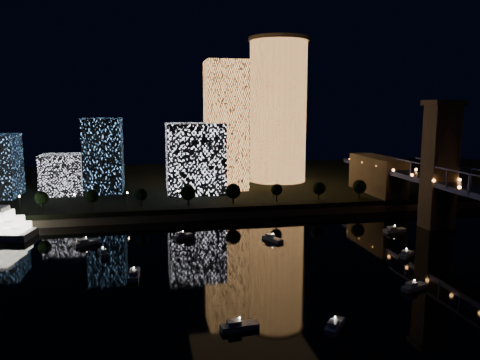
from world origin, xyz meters
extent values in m
plane|color=black|center=(0.00, 0.00, 0.00)|extent=(520.00, 520.00, 0.00)
cube|color=black|center=(0.00, 160.00, 2.50)|extent=(420.00, 160.00, 5.00)
cube|color=#6B5E4C|center=(0.00, 82.00, 1.50)|extent=(420.00, 6.00, 3.00)
cylinder|color=#FFA251|center=(26.52, 146.51, 44.18)|extent=(32.00, 32.00, 78.36)
cylinder|color=#6B5E4C|center=(26.52, 146.51, 84.36)|extent=(34.00, 34.00, 2.00)
cube|color=#FFA251|center=(-6.82, 126.77, 37.74)|extent=(20.58, 20.58, 65.49)
cube|color=white|center=(-23.73, 118.54, 22.25)|extent=(28.02, 23.71, 34.49)
cube|color=#5DA7FF|center=(-68.62, 130.90, 23.41)|extent=(18.41, 23.93, 36.81)
cube|color=white|center=(-87.93, 126.22, 14.78)|extent=(19.56, 17.78, 19.56)
cube|color=#6B5E4C|center=(65.00, 50.00, 24.00)|extent=(11.00, 9.00, 48.00)
cube|color=#6B5E4C|center=(65.00, 50.00, 49.00)|extent=(13.00, 11.00, 2.00)
cube|color=#6B5E4C|center=(65.00, 100.00, 11.50)|extent=(12.00, 40.00, 23.00)
cube|color=navy|center=(60.00, 36.00, 21.50)|extent=(0.50, 0.50, 7.00)
cube|color=navy|center=(60.00, 60.00, 21.50)|extent=(0.50, 0.50, 7.00)
sphere|color=orange|center=(59.50, 45.00, 19.80)|extent=(1.20, 1.20, 1.20)
sphere|color=orange|center=(59.50, 90.00, 19.80)|extent=(1.20, 1.20, 1.20)
cube|color=silver|center=(-7.76, -23.11, 0.60)|extent=(6.83, 7.70, 1.20)
cube|color=silver|center=(-8.49, -24.03, 1.70)|extent=(3.30, 3.42, 1.00)
sphere|color=white|center=(-7.76, -23.11, 2.60)|extent=(0.36, 0.36, 0.36)
cube|color=silver|center=(-28.03, -19.41, 0.60)|extent=(8.54, 3.58, 1.20)
cube|color=silver|center=(-29.27, -19.55, 1.70)|extent=(3.13, 2.47, 1.00)
sphere|color=white|center=(-28.03, -19.41, 2.60)|extent=(0.36, 0.36, 0.36)
cube|color=silver|center=(-3.57, 44.30, 0.60)|extent=(6.31, 9.05, 1.20)
cube|color=silver|center=(-4.14, 45.48, 1.70)|extent=(3.37, 3.73, 1.00)
sphere|color=white|center=(-3.57, 44.30, 2.60)|extent=(0.36, 0.36, 0.36)
cube|color=silver|center=(-61.72, 39.23, 0.60)|extent=(3.98, 7.43, 1.20)
cube|color=silver|center=(-61.46, 38.20, 1.70)|extent=(2.41, 2.87, 1.00)
sphere|color=white|center=(-61.72, 39.23, 2.60)|extent=(0.36, 0.36, 0.36)
cube|color=silver|center=(21.28, -6.47, 0.60)|extent=(7.89, 4.84, 1.20)
cube|color=silver|center=(20.22, -6.85, 1.70)|extent=(3.14, 2.74, 1.00)
sphere|color=white|center=(21.28, -6.47, 2.60)|extent=(0.36, 0.36, 0.36)
cube|color=silver|center=(-34.83, 54.41, 0.60)|extent=(7.48, 5.63, 1.20)
cube|color=silver|center=(-35.78, 53.87, 1.70)|extent=(3.15, 2.91, 1.00)
sphere|color=white|center=(-34.83, 54.41, 2.60)|extent=(0.36, 0.36, 0.36)
cube|color=silver|center=(45.46, 46.86, 0.60)|extent=(9.41, 4.56, 1.20)
cube|color=silver|center=(44.13, 46.60, 1.70)|extent=(3.55, 2.91, 1.00)
sphere|color=white|center=(45.46, 46.86, 2.60)|extent=(0.36, 0.36, 0.36)
cube|color=silver|center=(-51.34, 17.40, 0.60)|extent=(3.38, 9.33, 1.20)
cube|color=silver|center=(-51.41, 16.02, 1.70)|extent=(2.54, 3.33, 1.00)
sphere|color=white|center=(-51.34, 17.40, 2.60)|extent=(0.36, 0.36, 0.36)
cube|color=silver|center=(33.88, 18.89, 0.60)|extent=(7.14, 6.39, 1.20)
cube|color=silver|center=(33.03, 18.20, 1.70)|extent=(3.18, 3.08, 1.00)
sphere|color=white|center=(33.88, 18.89, 2.60)|extent=(0.36, 0.36, 0.36)
cube|color=silver|center=(-68.46, 52.26, 0.60)|extent=(9.25, 7.44, 1.20)
cube|color=silver|center=(-69.61, 51.52, 1.70)|extent=(3.98, 3.74, 1.00)
sphere|color=white|center=(-68.46, 52.26, 2.60)|extent=(0.36, 0.36, 0.36)
cylinder|color=black|center=(-90.00, 88.00, 7.00)|extent=(0.70, 0.70, 4.00)
sphere|color=black|center=(-90.00, 88.00, 10.50)|extent=(5.61, 5.61, 5.61)
cylinder|color=black|center=(-70.00, 88.00, 7.00)|extent=(0.70, 0.70, 4.00)
sphere|color=black|center=(-70.00, 88.00, 10.50)|extent=(5.54, 5.54, 5.54)
cylinder|color=black|center=(-50.00, 88.00, 7.00)|extent=(0.70, 0.70, 4.00)
sphere|color=black|center=(-50.00, 88.00, 10.50)|extent=(5.42, 5.42, 5.42)
cylinder|color=black|center=(-30.00, 88.00, 7.00)|extent=(0.70, 0.70, 4.00)
sphere|color=black|center=(-30.00, 88.00, 10.50)|extent=(6.63, 6.63, 6.63)
cylinder|color=black|center=(-10.00, 88.00, 7.00)|extent=(0.70, 0.70, 4.00)
sphere|color=black|center=(-10.00, 88.00, 10.50)|extent=(6.81, 6.81, 6.81)
cylinder|color=black|center=(10.00, 88.00, 7.00)|extent=(0.70, 0.70, 4.00)
sphere|color=black|center=(10.00, 88.00, 10.50)|extent=(5.33, 5.33, 5.33)
cylinder|color=black|center=(30.00, 88.00, 7.00)|extent=(0.70, 0.70, 4.00)
sphere|color=black|center=(30.00, 88.00, 10.50)|extent=(6.13, 6.13, 6.13)
cylinder|color=black|center=(50.00, 88.00, 7.00)|extent=(0.70, 0.70, 4.00)
sphere|color=black|center=(50.00, 88.00, 10.50)|extent=(6.39, 6.39, 6.39)
cylinder|color=black|center=(-100.00, 94.00, 7.50)|extent=(0.24, 0.24, 5.00)
sphere|color=#FFCC7F|center=(-100.00, 94.00, 10.30)|extent=(0.70, 0.70, 0.70)
cylinder|color=black|center=(-78.00, 94.00, 7.50)|extent=(0.24, 0.24, 5.00)
sphere|color=#FFCC7F|center=(-78.00, 94.00, 10.30)|extent=(0.70, 0.70, 0.70)
cylinder|color=black|center=(-56.00, 94.00, 7.50)|extent=(0.24, 0.24, 5.00)
sphere|color=#FFCC7F|center=(-56.00, 94.00, 10.30)|extent=(0.70, 0.70, 0.70)
cylinder|color=black|center=(-34.00, 94.00, 7.50)|extent=(0.24, 0.24, 5.00)
sphere|color=#FFCC7F|center=(-34.00, 94.00, 10.30)|extent=(0.70, 0.70, 0.70)
cylinder|color=black|center=(-12.00, 94.00, 7.50)|extent=(0.24, 0.24, 5.00)
sphere|color=#FFCC7F|center=(-12.00, 94.00, 10.30)|extent=(0.70, 0.70, 0.70)
cylinder|color=black|center=(10.00, 94.00, 7.50)|extent=(0.24, 0.24, 5.00)
sphere|color=#FFCC7F|center=(10.00, 94.00, 10.30)|extent=(0.70, 0.70, 0.70)
cylinder|color=black|center=(32.00, 94.00, 7.50)|extent=(0.24, 0.24, 5.00)
sphere|color=#FFCC7F|center=(32.00, 94.00, 10.30)|extent=(0.70, 0.70, 0.70)
camera|label=1|loc=(-46.10, -112.35, 47.61)|focal=35.00mm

